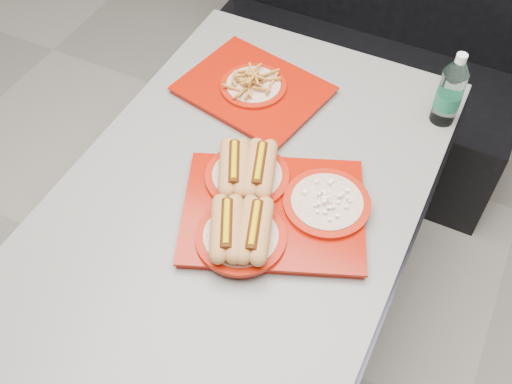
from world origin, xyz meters
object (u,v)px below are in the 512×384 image
at_px(tray_near, 266,205).
at_px(tray_far, 253,87).
at_px(diner_table, 239,231).
at_px(water_bottle, 450,93).
at_px(booth_bench, 361,60).

height_order(tray_near, tray_far, tray_near).
bearing_deg(diner_table, tray_far, 110.18).
xyz_separation_m(diner_table, water_bottle, (0.40, 0.51, 0.27)).
relative_size(tray_near, tray_far, 1.20).
relative_size(diner_table, tray_far, 3.06).
bearing_deg(tray_near, booth_bench, 94.76).
height_order(booth_bench, water_bottle, booth_bench).
bearing_deg(tray_near, tray_far, 120.21).
bearing_deg(booth_bench, tray_near, -85.24).
relative_size(diner_table, water_bottle, 6.09).
relative_size(diner_table, tray_near, 2.55).
height_order(tray_far, water_bottle, water_bottle).
height_order(tray_near, water_bottle, water_bottle).
bearing_deg(water_bottle, tray_far, -165.45).
distance_m(booth_bench, water_bottle, 0.84).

